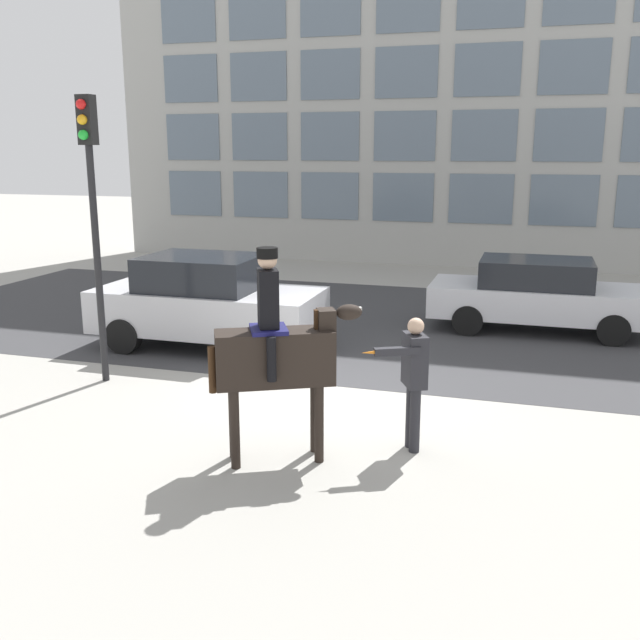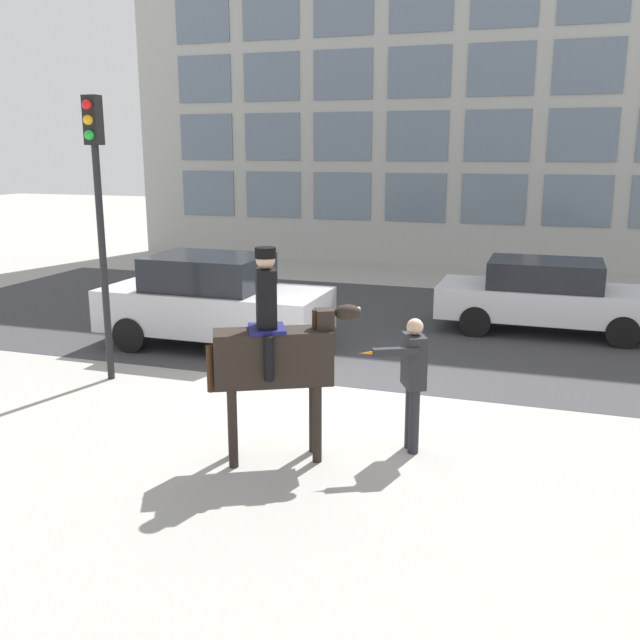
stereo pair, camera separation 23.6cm
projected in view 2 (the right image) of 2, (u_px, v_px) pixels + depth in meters
name	position (u px, v px, depth m)	size (l,w,h in m)	color
ground_plane	(328.00, 396.00, 10.69)	(80.00, 80.00, 0.00)	#9E9B93
road_surface	(396.00, 324.00, 15.08)	(21.91, 8.50, 0.01)	#38383A
office_building_facade	(463.00, 14.00, 20.94)	(21.91, 0.33, 14.94)	#A8A8A3
mounted_horse_lead	(275.00, 352.00, 8.24)	(1.67, 1.05, 2.55)	black
pedestrian_bystander	(412.00, 374.00, 8.56)	(0.75, 0.73, 1.67)	#232328
street_car_near_lane	(214.00, 301.00, 13.26)	(4.17, 1.93, 1.71)	#B7B7BC
street_car_far_lane	(548.00, 295.00, 14.31)	(4.36, 1.82, 1.46)	silver
traffic_light	(98.00, 196.00, 10.84)	(0.24, 0.29, 4.40)	black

